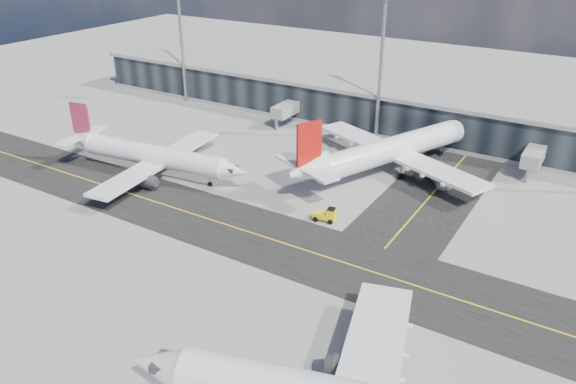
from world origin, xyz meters
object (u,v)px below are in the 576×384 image
at_px(baggage_tug, 327,215).
at_px(service_van, 442,181).
at_px(airliner_redtail, 390,150).
at_px(airliner_af, 151,155).

relative_size(baggage_tug, service_van, 0.68).
relative_size(airliner_redtail, baggage_tug, 11.26).
height_order(baggage_tug, service_van, baggage_tug).
relative_size(airliner_af, airliner_redtail, 0.89).
bearing_deg(airliner_redtail, service_van, 22.13).
bearing_deg(service_van, airliner_af, 172.61).
bearing_deg(airliner_af, airliner_redtail, 116.14).
distance_m(airliner_af, service_van, 49.45).
bearing_deg(baggage_tug, service_van, 142.95).
distance_m(airliner_af, airliner_redtail, 41.14).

